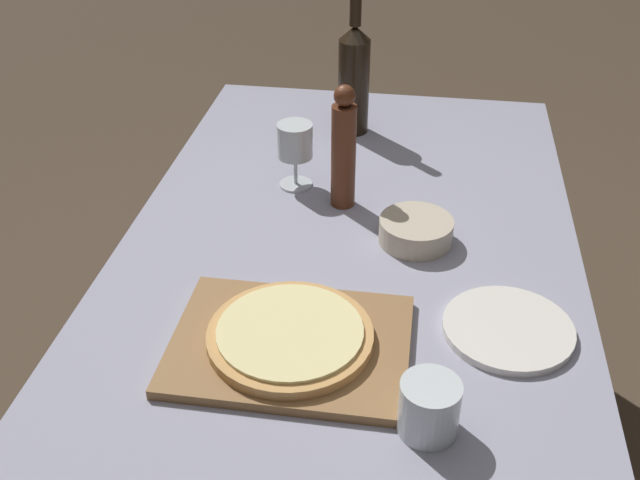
{
  "coord_description": "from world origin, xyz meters",
  "views": [
    {
      "loc": [
        0.13,
        -1.12,
        1.55
      ],
      "look_at": [
        -0.04,
        0.01,
        0.78
      ],
      "focal_mm": 42.0,
      "sensor_mm": 36.0,
      "label": 1
    }
  ],
  "objects_px": {
    "wine_bottle": "(354,77)",
    "small_bowl": "(416,231)",
    "pepper_mill": "(344,150)",
    "wine_glass": "(295,143)",
    "pizza": "(290,335)"
  },
  "relations": [
    {
      "from": "pizza",
      "to": "wine_glass",
      "type": "bearing_deg",
      "value": 99.3
    },
    {
      "from": "pizza",
      "to": "pepper_mill",
      "type": "distance_m",
      "value": 0.48
    },
    {
      "from": "pepper_mill",
      "to": "small_bowl",
      "type": "distance_m",
      "value": 0.23
    },
    {
      "from": "wine_glass",
      "to": "wine_bottle",
      "type": "bearing_deg",
      "value": 72.73
    },
    {
      "from": "pepper_mill",
      "to": "wine_glass",
      "type": "distance_m",
      "value": 0.13
    },
    {
      "from": "wine_bottle",
      "to": "wine_glass",
      "type": "bearing_deg",
      "value": -107.27
    },
    {
      "from": "pizza",
      "to": "wine_glass",
      "type": "relative_size",
      "value": 1.83
    },
    {
      "from": "wine_bottle",
      "to": "small_bowl",
      "type": "bearing_deg",
      "value": -69.39
    },
    {
      "from": "wine_bottle",
      "to": "wine_glass",
      "type": "height_order",
      "value": "wine_bottle"
    },
    {
      "from": "wine_glass",
      "to": "pepper_mill",
      "type": "bearing_deg",
      "value": -29.23
    },
    {
      "from": "small_bowl",
      "to": "pizza",
      "type": "bearing_deg",
      "value": -118.27
    },
    {
      "from": "pizza",
      "to": "wine_bottle",
      "type": "height_order",
      "value": "wine_bottle"
    },
    {
      "from": "wine_bottle",
      "to": "small_bowl",
      "type": "height_order",
      "value": "wine_bottle"
    },
    {
      "from": "wine_glass",
      "to": "small_bowl",
      "type": "distance_m",
      "value": 0.34
    },
    {
      "from": "small_bowl",
      "to": "pepper_mill",
      "type": "bearing_deg",
      "value": 142.98
    }
  ]
}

